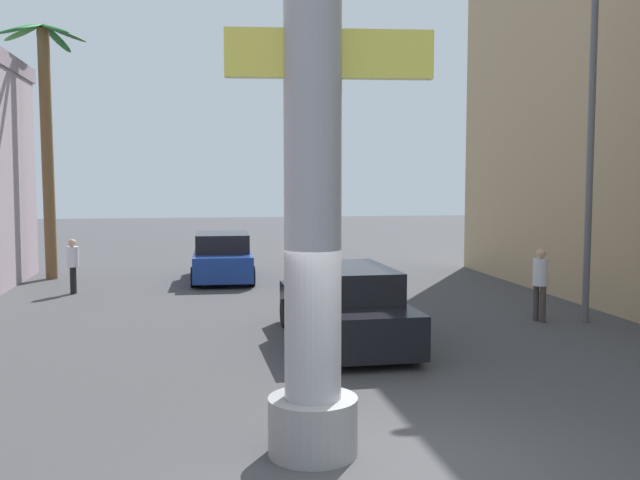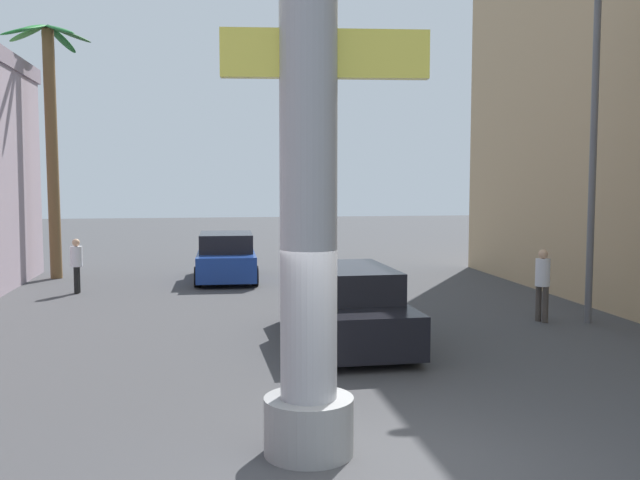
# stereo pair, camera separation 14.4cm
# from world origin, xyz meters

# --- Properties ---
(ground_plane) EXTENTS (91.54, 91.54, 0.00)m
(ground_plane) POSITION_xyz_m (0.00, 10.00, 0.00)
(ground_plane) COLOR #424244
(neon_sign_pole) EXTENTS (2.77, 1.09, 9.34)m
(neon_sign_pole) POSITION_xyz_m (-0.86, 0.75, 4.31)
(neon_sign_pole) COLOR #9E9EA3
(neon_sign_pole) RESTS_ON ground
(street_lamp) EXTENTS (2.59, 0.28, 7.76)m
(street_lamp) POSITION_xyz_m (6.35, 7.59, 4.66)
(street_lamp) COLOR #59595E
(street_lamp) RESTS_ON ground
(car_lead) EXTENTS (2.17, 4.97, 1.56)m
(car_lead) POSITION_xyz_m (0.72, 6.51, 0.74)
(car_lead) COLOR black
(car_lead) RESTS_ON ground
(car_far) EXTENTS (2.08, 4.46, 1.56)m
(car_far) POSITION_xyz_m (-1.38, 16.14, 0.74)
(car_far) COLOR black
(car_far) RESTS_ON ground
(palm_tree_far_left) EXTENTS (2.84, 2.91, 8.49)m
(palm_tree_far_left) POSITION_xyz_m (-7.09, 17.50, 5.20)
(palm_tree_far_left) COLOR brown
(palm_tree_far_left) RESTS_ON ground
(pedestrian_mid_right) EXTENTS (0.45, 0.45, 1.71)m
(pedestrian_mid_right) POSITION_xyz_m (5.69, 7.83, 1.00)
(pedestrian_mid_right) COLOR #3F3833
(pedestrian_mid_right) RESTS_ON ground
(pedestrian_far_left) EXTENTS (0.36, 0.36, 1.60)m
(pedestrian_far_left) POSITION_xyz_m (-5.79, 13.99, 0.93)
(pedestrian_far_left) COLOR black
(pedestrian_far_left) RESTS_ON ground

